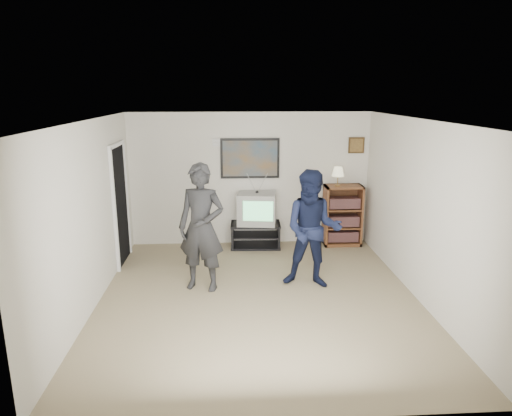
{
  "coord_description": "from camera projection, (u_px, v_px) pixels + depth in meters",
  "views": [
    {
      "loc": [
        -0.4,
        -5.96,
        2.87
      ],
      "look_at": [
        0.0,
        0.71,
        1.15
      ],
      "focal_mm": 32.0,
      "sensor_mm": 36.0,
      "label": 1
    }
  ],
  "objects": [
    {
      "name": "person_short",
      "position": [
        313.0,
        230.0,
        6.71
      ],
      "size": [
        1.0,
        0.86,
        1.78
      ],
      "primitive_type": "imported",
      "rotation": [
        0.0,
        0.0,
        -0.24
      ],
      "color": "black",
      "rests_on": "room_shell"
    },
    {
      "name": "air_vent",
      "position": [
        220.0,
        142.0,
        8.38
      ],
      "size": [
        0.28,
        0.02,
        0.14
      ],
      "primitive_type": "cube",
      "color": "white",
      "rests_on": "room_shell"
    },
    {
      "name": "person_tall",
      "position": [
        201.0,
        228.0,
        6.62
      ],
      "size": [
        0.79,
        0.63,
        1.89
      ],
      "primitive_type": "imported",
      "rotation": [
        0.0,
        0.0,
        -0.28
      ],
      "color": "black",
      "rests_on": "room_shell"
    },
    {
      "name": "doorway",
      "position": [
        120.0,
        205.0,
        7.67
      ],
      "size": [
        0.03,
        0.85,
        2.0
      ],
      "primitive_type": "cube",
      "color": "black",
      "rests_on": "room_shell"
    },
    {
      "name": "controller_right",
      "position": [
        312.0,
        218.0,
        6.94
      ],
      "size": [
        0.05,
        0.11,
        0.03
      ],
      "primitive_type": "cube",
      "rotation": [
        0.0,
        0.0,
        -0.16
      ],
      "color": "white",
      "rests_on": "person_short"
    },
    {
      "name": "media_stand",
      "position": [
        256.0,
        235.0,
        8.6
      ],
      "size": [
        0.95,
        0.55,
        0.46
      ],
      "rotation": [
        0.0,
        0.0,
        -0.04
      ],
      "color": "black",
      "rests_on": "room_shell"
    },
    {
      "name": "small_picture",
      "position": [
        356.0,
        145.0,
        8.55
      ],
      "size": [
        0.3,
        0.03,
        0.3
      ],
      "primitive_type": "cube",
      "color": "#442E15",
      "rests_on": "room_shell"
    },
    {
      "name": "bookshelf",
      "position": [
        342.0,
        215.0,
        8.66
      ],
      "size": [
        0.7,
        0.4,
        1.16
      ],
      "primitive_type": null,
      "color": "brown",
      "rests_on": "room_shell"
    },
    {
      "name": "table_lamp",
      "position": [
        338.0,
        176.0,
        8.43
      ],
      "size": [
        0.23,
        0.23,
        0.36
      ],
      "primitive_type": null,
      "color": "beige",
      "rests_on": "bookshelf"
    },
    {
      "name": "controller_left",
      "position": [
        205.0,
        210.0,
        6.8
      ],
      "size": [
        0.04,
        0.13,
        0.04
      ],
      "primitive_type": "cube",
      "rotation": [
        0.0,
        0.0,
        0.04
      ],
      "color": "white",
      "rests_on": "person_tall"
    },
    {
      "name": "poster",
      "position": [
        250.0,
        158.0,
        8.48
      ],
      "size": [
        1.1,
        0.03,
        0.75
      ],
      "primitive_type": "cube",
      "color": "black",
      "rests_on": "room_shell"
    },
    {
      "name": "room_shell",
      "position": [
        257.0,
        207.0,
        6.52
      ],
      "size": [
        4.51,
        5.0,
        2.51
      ],
      "color": "#76644B",
      "rests_on": "ground"
    },
    {
      "name": "crt_television",
      "position": [
        257.0,
        208.0,
        8.47
      ],
      "size": [
        0.77,
        0.68,
        0.59
      ],
      "primitive_type": null,
      "rotation": [
        0.0,
        0.0,
        -0.14
      ],
      "color": "#989994",
      "rests_on": "media_stand"
    }
  ]
}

